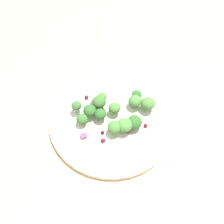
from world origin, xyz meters
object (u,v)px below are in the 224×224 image
at_px(broccoli_floret_0, 125,125).
at_px(plate, 112,117).
at_px(broccoli_floret_2, 82,118).
at_px(broccoli_floret_1, 135,101).
at_px(fork, 105,50).

bearing_deg(broccoli_floret_0, plate, 22.60).
relative_size(plate, broccoli_floret_0, 8.54).
height_order(plate, broccoli_floret_2, broccoli_floret_2).
xyz_separation_m(plate, broccoli_floret_2, (0.00, 0.06, 0.02)).
bearing_deg(broccoli_floret_2, broccoli_floret_1, -84.80).
xyz_separation_m(plate, fork, (0.19, -0.03, -0.01)).
bearing_deg(plate, fork, -9.51).
bearing_deg(broccoli_floret_0, broccoli_floret_2, 63.09).
bearing_deg(broccoli_floret_2, plate, -90.75).
distance_m(plate, broccoli_floret_1, 0.06).
distance_m(broccoli_floret_1, fork, 0.18).
height_order(plate, broccoli_floret_1, broccoli_floret_1).
distance_m(broccoli_floret_0, fork, 0.23).
height_order(broccoli_floret_1, broccoli_floret_2, broccoli_floret_1).
height_order(broccoli_floret_0, broccoli_floret_1, broccoli_floret_0).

